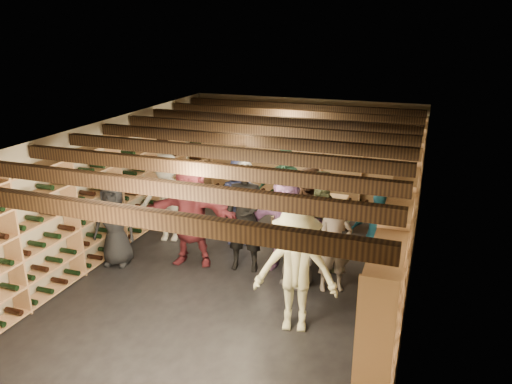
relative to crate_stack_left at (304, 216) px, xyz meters
The scene contains 23 objects.
ground 2.11m from the crate_stack_left, 104.32° to the right, with size 8.00×8.00×0.00m, color black.
walls 2.30m from the crate_stack_left, 104.32° to the right, with size 5.52×8.02×2.40m.
ceiling 3.00m from the crate_stack_left, 104.32° to the right, with size 5.50×8.00×0.01m, color beige.
ceiling_joists 2.90m from the crate_stack_left, 104.32° to the right, with size 5.40×7.12×0.18m.
wine_rack_left 3.79m from the crate_stack_left, 146.67° to the right, with size 0.32×7.50×2.15m.
wine_rack_right 3.00m from the crate_stack_left, 44.71° to the right, with size 0.32×7.50×2.15m.
wine_rack_back 2.04m from the crate_stack_left, 106.08° to the left, with size 4.70×0.30×2.15m.
crate_stack_left is the anchor object (origin of this frame).
crate_stack_right 0.64m from the crate_stack_left, 22.55° to the left, with size 0.51×0.34×0.68m.
crate_loose 0.44m from the crate_stack_left, behind, with size 0.50×0.33×0.17m, color #A27C55.
person_0 3.85m from the crate_stack_left, 134.92° to the right, with size 0.74×0.48×1.51m, color black.
person_1 2.28m from the crate_stack_left, 103.02° to the right, with size 0.70×0.46×1.91m, color black.
person_2 2.10m from the crate_stack_left, 66.66° to the right, with size 0.87×0.68×1.80m, color #4E5436.
person_3 3.70m from the crate_stack_left, 77.49° to the right, with size 1.15×0.66×1.79m, color beige.
person_4 2.53m from the crate_stack_left, 47.85° to the right, with size 0.92×0.38×1.57m, color #1E6280.
person_5 2.74m from the crate_stack_left, 123.19° to the right, with size 1.71×0.54×1.84m, color maroon.
person_6 1.58m from the crate_stack_left, 132.98° to the right, with size 0.82×0.53×1.68m, color #1D2240.
person_7 2.60m from the crate_stack_left, 65.18° to the right, with size 0.56×0.36×1.52m, color gray.
person_8 1.24m from the crate_stack_left, 69.76° to the right, with size 0.79×0.61×1.62m, color #3F271A.
person_9 2.84m from the crate_stack_left, 147.64° to the right, with size 1.12×0.64×1.73m, color beige.
person_10 1.06m from the crate_stack_left, 104.85° to the right, with size 1.11×0.46×1.89m, color #244D38.
person_11 2.00m from the crate_stack_left, 85.29° to the right, with size 1.57×0.50×1.69m, color #8F5D98.
person_12 2.45m from the crate_stack_left, 78.54° to the right, with size 0.73×0.48×1.50m, color #323136.
Camera 1 is at (2.83, -7.38, 4.05)m, focal length 35.00 mm.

